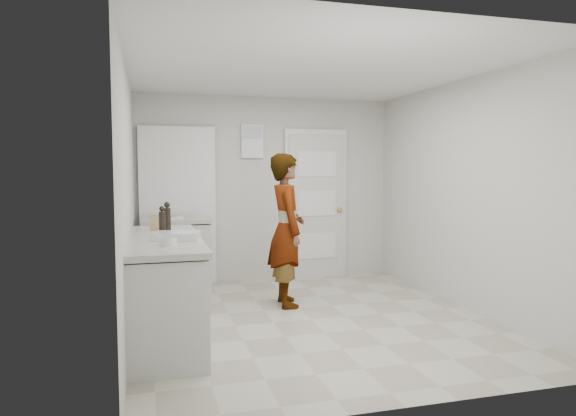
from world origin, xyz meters
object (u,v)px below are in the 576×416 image
object	(u,v)px
person	(286,230)
oil_cruet_b	(162,221)
baking_dish	(177,236)
cake_mix_box	(155,222)
egg_bowl	(169,242)
spice_jar	(163,224)
oil_cruet_a	(167,217)

from	to	relation	value
person	oil_cruet_b	world-z (taller)	person
baking_dish	cake_mix_box	bearing A→B (deg)	103.21
egg_bowl	person	bearing A→B (deg)	44.82
spice_jar	oil_cruet_b	bearing A→B (deg)	-92.39
oil_cruet_a	oil_cruet_b	xyz separation A→B (m)	(-0.06, -0.34, -0.01)
cake_mix_box	baking_dish	bearing A→B (deg)	-83.87
egg_bowl	cake_mix_box	bearing A→B (deg)	94.86
cake_mix_box	spice_jar	bearing A→B (deg)	57.17
cake_mix_box	egg_bowl	distance (m)	1.03
person	cake_mix_box	bearing A→B (deg)	104.25
baking_dish	person	bearing A→B (deg)	38.97
oil_cruet_b	baking_dish	xyz separation A→B (m)	(0.11, -0.37, -0.10)
cake_mix_box	spice_jar	distance (m)	0.18
person	baking_dish	world-z (taller)	person
oil_cruet_b	egg_bowl	bearing A→B (deg)	-87.51
cake_mix_box	spice_jar	size ratio (longest dim) A/B	1.81
person	baking_dish	distance (m)	1.62
person	cake_mix_box	distance (m)	1.46
person	baking_dish	bearing A→B (deg)	131.37
spice_jar	oil_cruet_a	size ratio (longest dim) A/B	0.31
cake_mix_box	oil_cruet_a	distance (m)	0.13
person	egg_bowl	xyz separation A→B (m)	(-1.33, -1.33, 0.10)
oil_cruet_b	baking_dish	bearing A→B (deg)	-73.44
oil_cruet_a	egg_bowl	world-z (taller)	oil_cruet_a
person	baking_dish	xyz separation A→B (m)	(-1.25, -1.01, 0.10)
cake_mix_box	baking_dish	xyz separation A→B (m)	(0.17, -0.72, -0.05)
spice_jar	oil_cruet_a	distance (m)	0.19
person	spice_jar	size ratio (longest dim) A/B	19.19
cake_mix_box	oil_cruet_b	world-z (taller)	oil_cruet_b
person	egg_bowl	distance (m)	1.88
cake_mix_box	person	bearing A→B (deg)	4.77
spice_jar	oil_cruet_b	distance (m)	0.51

